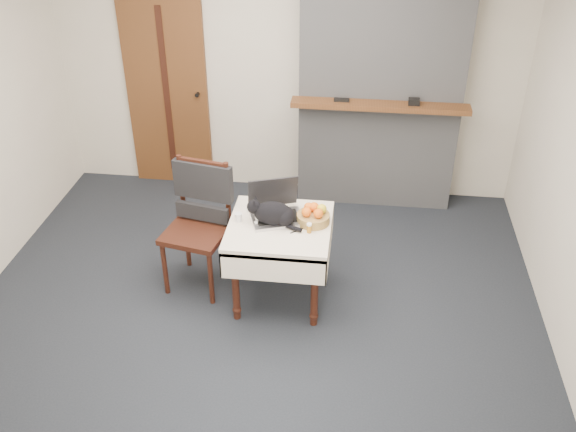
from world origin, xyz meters
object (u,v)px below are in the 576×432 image
(laptop, at_px, (276,208))
(fruit_basket, at_px, (313,216))
(side_table, at_px, (280,237))
(cream_jar, at_px, (238,217))
(cat, at_px, (274,214))
(chair, at_px, (200,207))
(door, at_px, (167,91))
(pill_bottle, at_px, (309,228))

(laptop, relative_size, fruit_basket, 1.90)
(side_table, distance_m, cream_jar, 0.35)
(cat, bearing_deg, laptop, 94.97)
(chair, bearing_deg, door, 125.11)
(door, bearing_deg, cat, -53.87)
(laptop, xyz_separation_m, pill_bottle, (0.28, -0.20, -0.03))
(laptop, bearing_deg, cream_jar, -177.88)
(cat, xyz_separation_m, fruit_basket, (0.29, 0.06, -0.03))
(side_table, bearing_deg, pill_bottle, -20.02)
(door, distance_m, side_table, 2.32)
(cat, distance_m, pill_bottle, 0.29)
(side_table, height_order, laptop, laptop)
(side_table, bearing_deg, chair, 163.19)
(pill_bottle, distance_m, chair, 0.95)
(cat, relative_size, cream_jar, 6.63)
(door, xyz_separation_m, side_table, (1.37, -1.83, -0.41))
(side_table, relative_size, laptop, 1.63)
(side_table, relative_size, chair, 0.73)
(cat, distance_m, cream_jar, 0.28)
(cat, bearing_deg, pill_bottle, -15.36)
(side_table, distance_m, cat, 0.21)
(door, relative_size, cat, 4.57)
(cream_jar, bearing_deg, fruit_basket, 5.30)
(cream_jar, xyz_separation_m, chair, (-0.35, 0.19, -0.05))
(fruit_basket, bearing_deg, cream_jar, -174.70)
(cream_jar, xyz_separation_m, fruit_basket, (0.57, 0.05, 0.02))
(cream_jar, relative_size, chair, 0.06)
(door, height_order, fruit_basket, door)
(cat, bearing_deg, cream_jar, 179.55)
(door, bearing_deg, cream_jar, -59.83)
(door, bearing_deg, laptop, -52.15)
(pill_bottle, xyz_separation_m, fruit_basket, (0.02, 0.15, 0.02))
(side_table, xyz_separation_m, pill_bottle, (0.23, -0.08, 0.15))
(laptop, bearing_deg, side_table, -87.65)
(pill_bottle, relative_size, fruit_basket, 0.31)
(cat, xyz_separation_m, pill_bottle, (0.27, -0.08, -0.05))
(pill_bottle, bearing_deg, side_table, 159.98)
(laptop, xyz_separation_m, cat, (0.01, -0.12, 0.02))
(cream_jar, relative_size, fruit_basket, 0.26)
(door, relative_size, side_table, 2.56)
(fruit_basket, xyz_separation_m, chair, (-0.92, 0.14, -0.08))
(cat, bearing_deg, fruit_basket, 14.12)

